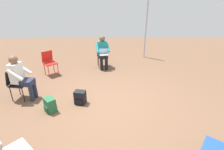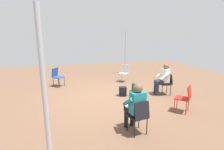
{
  "view_description": "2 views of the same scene",
  "coord_description": "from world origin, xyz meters",
  "px_view_note": "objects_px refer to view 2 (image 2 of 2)",
  "views": [
    {
      "loc": [
        -3.8,
        -0.05,
        2.61
      ],
      "look_at": [
        -0.22,
        -0.14,
        0.96
      ],
      "focal_mm": 28.0,
      "sensor_mm": 36.0,
      "label": 1
    },
    {
      "loc": [
        6.2,
        -1.43,
        2.32
      ],
      "look_at": [
        0.27,
        0.2,
        0.89
      ],
      "focal_mm": 28.0,
      "sensor_mm": 36.0,
      "label": 2
    }
  ],
  "objects_px": {
    "chair_north": "(167,82)",
    "chair_southwest": "(57,76)",
    "chair_northwest": "(124,72)",
    "person_in_white": "(163,78)",
    "chair_east": "(139,115)",
    "backpack_near_laptop_user": "(123,92)",
    "chair_northeast": "(185,97)",
    "person_with_laptop": "(135,104)",
    "backpack_by_empty_chair": "(136,88)"
  },
  "relations": [
    {
      "from": "chair_southwest",
      "to": "backpack_by_empty_chair",
      "type": "height_order",
      "value": "chair_southwest"
    },
    {
      "from": "person_in_white",
      "to": "backpack_near_laptop_user",
      "type": "relative_size",
      "value": 3.44
    },
    {
      "from": "chair_northeast",
      "to": "chair_northwest",
      "type": "distance_m",
      "value": 3.94
    },
    {
      "from": "chair_east",
      "to": "person_in_white",
      "type": "xyz_separation_m",
      "value": [
        -2.38,
        2.07,
        0.2
      ]
    },
    {
      "from": "chair_east",
      "to": "backpack_near_laptop_user",
      "type": "bearing_deg",
      "value": 69.68
    },
    {
      "from": "chair_north",
      "to": "chair_northwest",
      "type": "relative_size",
      "value": 1.0
    },
    {
      "from": "person_in_white",
      "to": "chair_northeast",
      "type": "bearing_deg",
      "value": -179.68
    },
    {
      "from": "person_with_laptop",
      "to": "backpack_near_laptop_user",
      "type": "bearing_deg",
      "value": 68.35
    },
    {
      "from": "backpack_near_laptop_user",
      "to": "person_in_white",
      "type": "bearing_deg",
      "value": 79.85
    },
    {
      "from": "chair_north",
      "to": "person_in_white",
      "type": "bearing_deg",
      "value": 90.0
    },
    {
      "from": "chair_northeast",
      "to": "chair_north",
      "type": "distance_m",
      "value": 1.64
    },
    {
      "from": "chair_east",
      "to": "chair_northeast",
      "type": "bearing_deg",
      "value": 13.22
    },
    {
      "from": "person_with_laptop",
      "to": "person_in_white",
      "type": "height_order",
      "value": "same"
    },
    {
      "from": "backpack_by_empty_chair",
      "to": "backpack_near_laptop_user",
      "type": "bearing_deg",
      "value": -64.21
    },
    {
      "from": "chair_northeast",
      "to": "person_with_laptop",
      "type": "xyz_separation_m",
      "value": [
        0.6,
        -1.86,
        0.2
      ]
    },
    {
      "from": "chair_southwest",
      "to": "chair_north",
      "type": "xyz_separation_m",
      "value": [
        2.32,
        4.19,
        0.0
      ]
    },
    {
      "from": "backpack_by_empty_chair",
      "to": "chair_southwest",
      "type": "bearing_deg",
      "value": -118.23
    },
    {
      "from": "person_with_laptop",
      "to": "person_in_white",
      "type": "distance_m",
      "value": 3.05
    },
    {
      "from": "chair_northeast",
      "to": "person_with_laptop",
      "type": "distance_m",
      "value": 1.97
    },
    {
      "from": "backpack_near_laptop_user",
      "to": "chair_northeast",
      "type": "bearing_deg",
      "value": 34.93
    },
    {
      "from": "chair_northwest",
      "to": "chair_north",
      "type": "bearing_deg",
      "value": 155.9
    },
    {
      "from": "chair_southwest",
      "to": "person_with_laptop",
      "type": "relative_size",
      "value": 0.69
    },
    {
      "from": "chair_southwest",
      "to": "backpack_near_laptop_user",
      "type": "height_order",
      "value": "chair_southwest"
    },
    {
      "from": "chair_southwest",
      "to": "chair_east",
      "type": "distance_m",
      "value": 5.07
    },
    {
      "from": "chair_north",
      "to": "chair_southwest",
      "type": "bearing_deg",
      "value": 69.5
    },
    {
      "from": "chair_east",
      "to": "person_with_laptop",
      "type": "xyz_separation_m",
      "value": [
        -0.17,
        -0.03,
        0.2
      ]
    },
    {
      "from": "chair_northeast",
      "to": "backpack_by_empty_chair",
      "type": "bearing_deg",
      "value": 65.01
    },
    {
      "from": "chair_northwest",
      "to": "person_with_laptop",
      "type": "bearing_deg",
      "value": 117.0
    },
    {
      "from": "chair_northwest",
      "to": "person_with_laptop",
      "type": "xyz_separation_m",
      "value": [
        4.49,
        -1.29,
        0.2
      ]
    },
    {
      "from": "chair_north",
      "to": "chair_east",
      "type": "distance_m",
      "value": 3.24
    },
    {
      "from": "chair_southwest",
      "to": "person_in_white",
      "type": "bearing_deg",
      "value": 100.49
    },
    {
      "from": "chair_southwest",
      "to": "backpack_near_laptop_user",
      "type": "relative_size",
      "value": 2.36
    },
    {
      "from": "chair_north",
      "to": "backpack_near_laptop_user",
      "type": "xyz_separation_m",
      "value": [
        -0.3,
        -1.72,
        -0.34
      ]
    },
    {
      "from": "chair_northeast",
      "to": "chair_east",
      "type": "xyz_separation_m",
      "value": [
        0.76,
        -1.84,
        0.0
      ]
    },
    {
      "from": "chair_southwest",
      "to": "chair_northwest",
      "type": "xyz_separation_m",
      "value": [
        0.02,
        3.21,
        0.0
      ]
    },
    {
      "from": "chair_northwest",
      "to": "person_in_white",
      "type": "bearing_deg",
      "value": 152.53
    },
    {
      "from": "chair_east",
      "to": "chair_northwest",
      "type": "relative_size",
      "value": 1.0
    },
    {
      "from": "person_with_laptop",
      "to": "backpack_near_laptop_user",
      "type": "relative_size",
      "value": 3.44
    },
    {
      "from": "chair_southwest",
      "to": "chair_northwest",
      "type": "relative_size",
      "value": 1.0
    },
    {
      "from": "chair_northeast",
      "to": "chair_east",
      "type": "distance_m",
      "value": 1.99
    },
    {
      "from": "chair_southwest",
      "to": "chair_northeast",
      "type": "distance_m",
      "value": 5.45
    },
    {
      "from": "chair_northwest",
      "to": "backpack_near_laptop_user",
      "type": "relative_size",
      "value": 2.36
    },
    {
      "from": "chair_northeast",
      "to": "chair_northwest",
      "type": "xyz_separation_m",
      "value": [
        -3.89,
        -0.57,
        0.0
      ]
    },
    {
      "from": "chair_northeast",
      "to": "chair_east",
      "type": "height_order",
      "value": "same"
    },
    {
      "from": "chair_southwest",
      "to": "chair_east",
      "type": "xyz_separation_m",
      "value": [
        4.68,
        1.95,
        0.0
      ]
    },
    {
      "from": "chair_southwest",
      "to": "person_in_white",
      "type": "distance_m",
      "value": 4.64
    },
    {
      "from": "chair_north",
      "to": "person_with_laptop",
      "type": "bearing_deg",
      "value": 142.56
    },
    {
      "from": "person_in_white",
      "to": "person_with_laptop",
      "type": "bearing_deg",
      "value": 145.05
    },
    {
      "from": "chair_north",
      "to": "person_with_laptop",
      "type": "xyz_separation_m",
      "value": [
        2.19,
        -2.26,
        0.2
      ]
    },
    {
      "from": "backpack_near_laptop_user",
      "to": "chair_northwest",
      "type": "bearing_deg",
      "value": 159.54
    }
  ]
}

